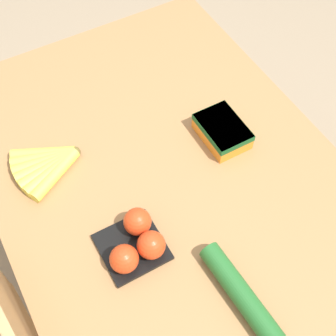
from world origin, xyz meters
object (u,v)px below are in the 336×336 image
Objects in this scene: tomato_pack at (137,243)px; carrot_bag at (222,130)px; banana_bunch at (48,165)px; cucumber_near at (241,294)px.

tomato_pack is 0.42m from carrot_bag.
banana_bunch is 0.35m from tomato_pack.
cucumber_near is at bearing -146.14° from tomato_pack.
carrot_bag is (0.19, -0.37, -0.01)m from tomato_pack.
tomato_pack is 0.99× the size of carrot_bag.
carrot_bag reaches higher than cucumber_near.
cucumber_near is (-0.23, -0.15, -0.01)m from tomato_pack.
banana_bunch is at bearing 73.27° from carrot_bag.
tomato_pack is (-0.34, -0.10, 0.02)m from banana_bunch.
cucumber_near is at bearing 152.07° from carrot_bag.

